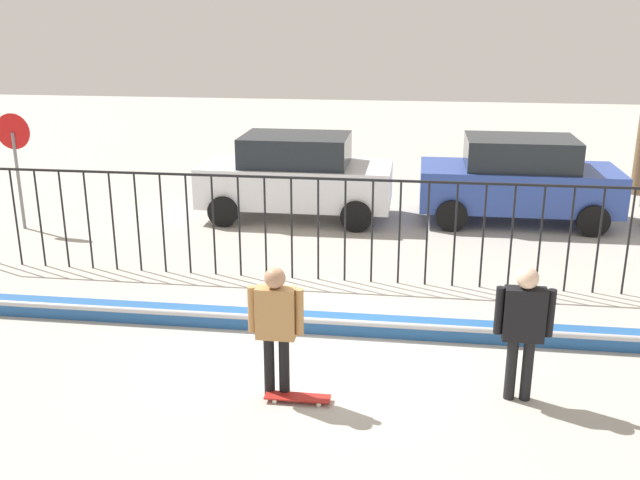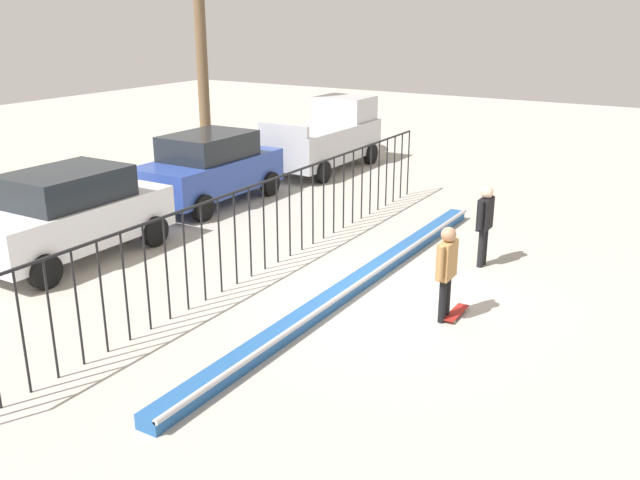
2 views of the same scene
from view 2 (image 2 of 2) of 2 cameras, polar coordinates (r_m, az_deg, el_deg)
The scene contains 9 objects.
ground_plane at distance 12.89m, azimuth 5.85°, elevation -4.73°, with size 60.00×60.00×0.00m, color #ADA89E.
bowl_coping_ledge at distance 13.15m, azimuth 2.92°, elevation -3.60°, with size 11.00×0.40×0.27m.
perimeter_fence at distance 13.87m, azimuth -4.65°, elevation 1.96°, with size 14.04×0.04×1.84m.
skateboarder at distance 11.74m, azimuth 10.37°, elevation -2.06°, with size 0.67×0.25×1.67m.
skateboard at distance 12.30m, azimuth 11.10°, elevation -5.88°, with size 0.80×0.20×0.07m.
camera_operator at distance 14.46m, azimuth 13.40°, elevation 1.74°, with size 0.69×0.26×1.70m.
parked_car_white at distance 15.49m, azimuth -19.90°, elevation 2.06°, with size 4.30×2.12×1.90m.
parked_car_blue at distance 19.08m, azimuth -9.07°, elevation 5.89°, with size 4.30×2.12×1.90m.
pickup_truck at distance 23.05m, azimuth 0.53°, elevation 8.45°, with size 4.70×2.12×2.24m.
Camera 2 is at (-10.76, -4.97, 5.07)m, focal length 38.92 mm.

